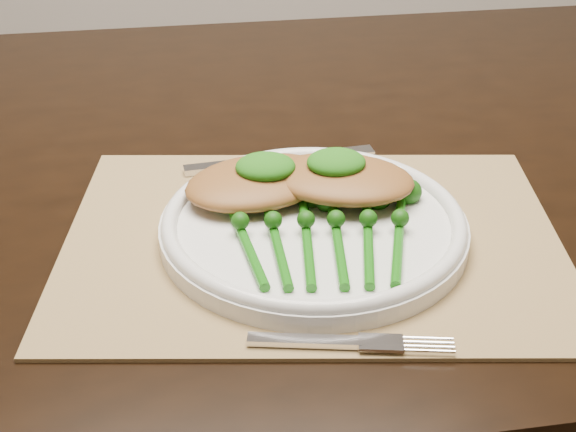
{
  "coord_description": "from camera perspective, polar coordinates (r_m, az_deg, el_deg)",
  "views": [
    {
      "loc": [
        0.13,
        -0.66,
        1.15
      ],
      "look_at": [
        0.17,
        -0.05,
        0.78
      ],
      "focal_mm": 50.0,
      "sensor_mm": 36.0,
      "label": 1
    }
  ],
  "objects": [
    {
      "name": "dining_table",
      "position": [
        1.12,
        -2.76,
        -12.49
      ],
      "size": [
        1.67,
        1.03,
        0.75
      ],
      "rotation": [
        0.0,
        0.0,
        0.09
      ],
      "color": "black",
      "rests_on": "ground"
    },
    {
      "name": "placemat",
      "position": [
        0.74,
        1.75,
        -1.65
      ],
      "size": [
        0.47,
        0.36,
        0.0
      ],
      "primitive_type": "cube",
      "rotation": [
        0.0,
        0.0,
        -0.07
      ],
      "color": "#96794C",
      "rests_on": "dining_table"
    },
    {
      "name": "dinner_plate",
      "position": [
        0.73,
        1.83,
        -0.59
      ],
      "size": [
        0.28,
        0.28,
        0.03
      ],
      "color": "silver",
      "rests_on": "placemat"
    },
    {
      "name": "knife",
      "position": [
        0.86,
        -1.87,
        3.87
      ],
      "size": [
        0.21,
        0.05,
        0.01
      ],
      "rotation": [
        0.0,
        0.0,
        0.16
      ],
      "color": "silver",
      "rests_on": "placemat"
    },
    {
      "name": "fork",
      "position": [
        0.61,
        5.43,
        -8.96
      ],
      "size": [
        0.16,
        0.03,
        0.0
      ],
      "rotation": [
        0.0,
        0.0,
        -0.12
      ],
      "color": "silver",
      "rests_on": "placemat"
    },
    {
      "name": "chicken_fillet_left",
      "position": [
        0.76,
        -2.12,
        2.45
      ],
      "size": [
        0.17,
        0.14,
        0.03
      ],
      "primitive_type": "ellipsoid",
      "rotation": [
        0.0,
        0.0,
        0.35
      ],
      "color": "brown",
      "rests_on": "dinner_plate"
    },
    {
      "name": "chicken_fillet_right",
      "position": [
        0.76,
        3.82,
        2.66
      ],
      "size": [
        0.16,
        0.13,
        0.03
      ],
      "primitive_type": "ellipsoid",
      "rotation": [
        0.0,
        0.0,
        -0.27
      ],
      "color": "brown",
      "rests_on": "dinner_plate"
    },
    {
      "name": "pesto_dollop_left",
      "position": [
        0.75,
        -1.62,
        3.53
      ],
      "size": [
        0.06,
        0.05,
        0.02
      ],
      "primitive_type": "ellipsoid",
      "color": "#124F0B",
      "rests_on": "chicken_fillet_left"
    },
    {
      "name": "pesto_dollop_right",
      "position": [
        0.75,
        3.45,
        3.84
      ],
      "size": [
        0.06,
        0.05,
        0.02
      ],
      "primitive_type": "ellipsoid",
      "color": "#124F0B",
      "rests_on": "chicken_fillet_right"
    },
    {
      "name": "broccolini_bundle",
      "position": [
        0.69,
        2.46,
        -1.77
      ],
      "size": [
        0.16,
        0.18,
        0.04
      ],
      "rotation": [
        0.0,
        0.0,
        -0.04
      ],
      "color": "#125A0B",
      "rests_on": "dinner_plate"
    }
  ]
}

